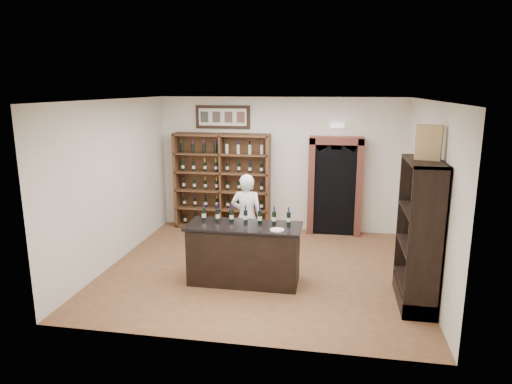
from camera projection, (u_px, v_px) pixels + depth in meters
The scene contains 21 objects.
floor at pixel (262, 269), 8.24m from camera, with size 5.50×5.50×0.00m, color brown.
ceiling at pixel (262, 100), 7.57m from camera, with size 5.50×5.50×0.00m, color white.
wall_back at pixel (280, 165), 10.30m from camera, with size 5.50×0.04×3.00m, color silver.
wall_left at pixel (114, 182), 8.37m from camera, with size 0.04×5.00×3.00m, color silver.
wall_right at pixel (428, 194), 7.44m from camera, with size 0.04×5.00×3.00m, color silver.
wine_shelf at pixel (222, 181), 10.45m from camera, with size 2.20×0.38×2.20m.
framed_picture at pixel (223, 117), 10.26m from camera, with size 1.25×0.04×0.52m, color black.
arched_doorway at pixel (335, 184), 10.01m from camera, with size 1.17×0.35×2.17m.
emergency_light at pixel (337, 126), 9.81m from camera, with size 0.30×0.10×0.10m, color white.
tasting_counter at pixel (244, 254), 7.59m from camera, with size 1.88×0.78×1.00m.
counter_bottle_0 at pixel (204, 214), 7.71m from camera, with size 0.07×0.07×0.30m.
counter_bottle_1 at pixel (218, 215), 7.67m from camera, with size 0.07×0.07×0.30m.
counter_bottle_2 at pixel (231, 216), 7.63m from camera, with size 0.07×0.07×0.30m.
counter_bottle_3 at pixel (246, 216), 7.59m from camera, with size 0.07×0.07×0.30m.
counter_bottle_4 at pixel (260, 217), 7.54m from camera, with size 0.07×0.07×0.30m.
counter_bottle_5 at pixel (274, 218), 7.50m from camera, with size 0.07×0.07×0.30m.
counter_bottle_6 at pixel (289, 218), 7.46m from camera, with size 0.07×0.07×0.30m.
side_cabinet at pixel (419, 256), 6.78m from camera, with size 0.48×1.20×2.20m.
shopkeeper at pixel (247, 217), 8.56m from camera, with size 0.60×0.39×1.65m, color white.
plate at pixel (277, 230), 7.18m from camera, with size 0.23×0.23×0.02m, color silver.
wine_crate at pixel (429, 142), 6.41m from camera, with size 0.35×0.14×0.49m, color tan.
Camera 1 is at (1.24, -7.62, 3.21)m, focal length 32.00 mm.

